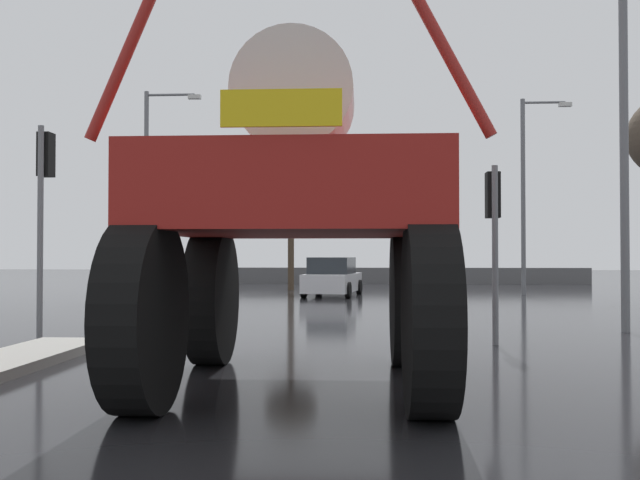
# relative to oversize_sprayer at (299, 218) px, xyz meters

# --- Properties ---
(ground_plane) EXTENTS (120.00, 120.00, 0.00)m
(ground_plane) POSITION_rel_oversize_sprayer_xyz_m (-0.60, 10.32, -2.07)
(ground_plane) COLOR black
(oversize_sprayer) EXTENTS (4.10, 5.38, 4.81)m
(oversize_sprayer) POSITION_rel_oversize_sprayer_xyz_m (0.00, 0.00, 0.00)
(oversize_sprayer) COLOR black
(oversize_sprayer) RESTS_ON ground
(sedan_ahead) EXTENTS (2.33, 4.30, 1.52)m
(sedan_ahead) POSITION_rel_oversize_sprayer_xyz_m (-0.51, 19.57, -1.36)
(sedan_ahead) COLOR silver
(sedan_ahead) RESTS_ON ground
(traffic_signal_near_left) EXTENTS (0.24, 0.54, 4.05)m
(traffic_signal_near_left) POSITION_rel_oversize_sprayer_xyz_m (-5.28, 4.46, 0.88)
(traffic_signal_near_left) COLOR slate
(traffic_signal_near_left) RESTS_ON ground
(traffic_signal_near_right) EXTENTS (0.24, 0.54, 3.23)m
(traffic_signal_near_right) POSITION_rel_oversize_sprayer_xyz_m (3.14, 4.48, 0.28)
(traffic_signal_near_right) COLOR slate
(traffic_signal_near_right) RESTS_ON ground
(streetlight_near_right) EXTENTS (2.32, 0.24, 7.98)m
(streetlight_near_right) POSITION_rel_oversize_sprayer_xyz_m (6.42, 6.62, 2.42)
(streetlight_near_right) COLOR slate
(streetlight_near_right) RESTS_ON ground
(streetlight_far_left) EXTENTS (2.30, 0.24, 8.21)m
(streetlight_far_left) POSITION_rel_oversize_sprayer_xyz_m (-7.83, 19.70, 2.53)
(streetlight_far_left) COLOR slate
(streetlight_far_left) RESTS_ON ground
(streetlight_far_right) EXTENTS (2.04, 0.24, 7.98)m
(streetlight_far_right) POSITION_rel_oversize_sprayer_xyz_m (7.36, 21.01, 2.38)
(streetlight_far_right) COLOR slate
(streetlight_far_right) RESTS_ON ground
(bare_tree_far_center) EXTENTS (2.46, 2.46, 6.44)m
(bare_tree_far_center) POSITION_rel_oversize_sprayer_xyz_m (-2.64, 24.23, 3.23)
(bare_tree_far_center) COLOR #473828
(bare_tree_far_center) RESTS_ON ground
(roadside_barrier) EXTENTS (27.51, 0.24, 0.90)m
(roadside_barrier) POSITION_rel_oversize_sprayer_xyz_m (-0.60, 31.83, -1.62)
(roadside_barrier) COLOR #59595B
(roadside_barrier) RESTS_ON ground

